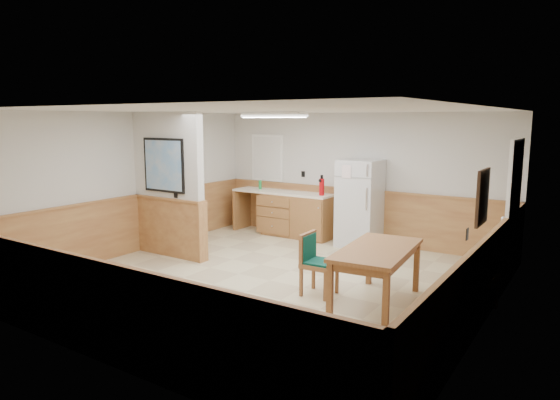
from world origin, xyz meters
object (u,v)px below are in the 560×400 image
Objects in this scene: fire_extinguisher at (322,186)px; soap_bottle at (260,185)px; dining_bench at (464,296)px; dining_chair at (314,259)px; dining_table at (377,255)px; refrigerator at (360,203)px.

soap_bottle is at bearing 158.36° from fire_extinguisher.
dining_chair is (-1.98, -0.05, 0.15)m from dining_bench.
dining_bench is 8.53× the size of soap_bottle.
dining_bench is at bearing -58.92° from fire_extinguisher.
dining_chair is at bearing -44.09° from soap_bottle.
dining_bench is 4.12× the size of fire_extinguisher.
dining_table is 1.01× the size of dining_bench.
refrigerator reaches higher than dining_chair.
refrigerator is at bearing -20.80° from fire_extinguisher.
dining_table is 4.16× the size of fire_extinguisher.
dining_table is 0.89m from dining_chair.
refrigerator is 0.99× the size of dining_bench.
fire_extinguisher is (-3.37, 2.72, 0.73)m from dining_bench.
soap_bottle is at bearing 139.13° from dining_table.
dining_chair is at bearing -173.05° from dining_bench.
dining_chair is 3.15m from fire_extinguisher.
soap_bottle is (-1.51, 0.04, -0.08)m from fire_extinguisher.
dining_bench is (2.55, -2.71, -0.47)m from refrigerator.
dining_chair reaches higher than dining_table.
soap_bottle is (-2.33, 0.05, 0.18)m from refrigerator.
refrigerator is at bearing 138.91° from dining_bench.
refrigerator is at bearing 113.41° from dining_table.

